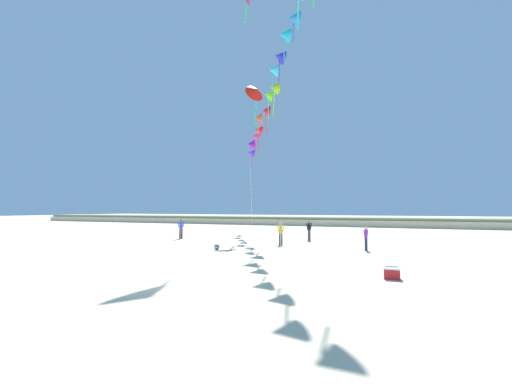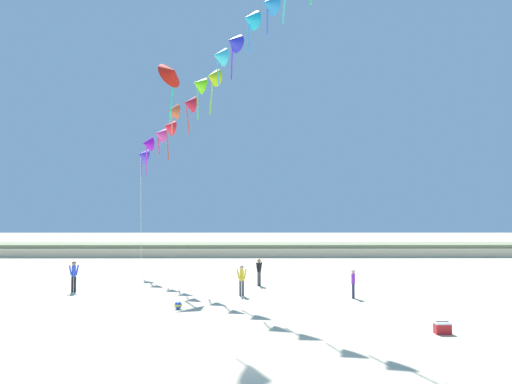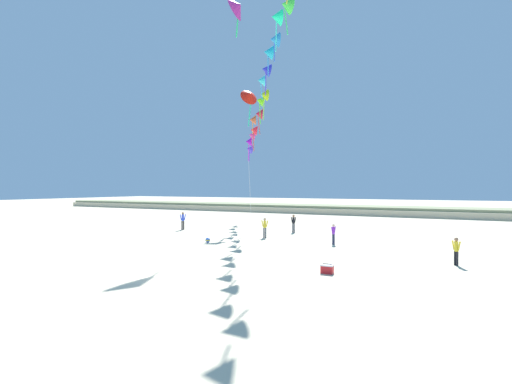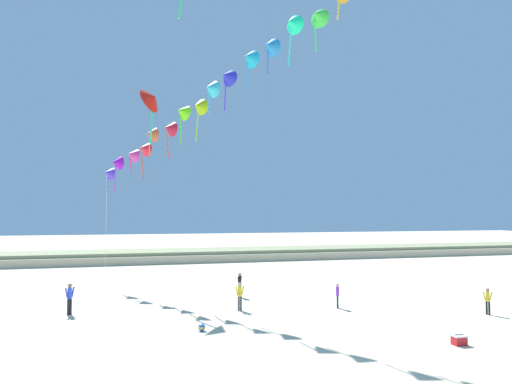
# 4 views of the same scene
# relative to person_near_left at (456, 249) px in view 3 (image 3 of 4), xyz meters

# --- Properties ---
(ground_plane) EXTENTS (240.00, 240.00, 0.00)m
(ground_plane) POSITION_rel_person_near_left_xyz_m (-13.21, -7.86, -0.86)
(ground_plane) COLOR beige
(dune_ridge) EXTENTS (120.00, 8.28, 1.29)m
(dune_ridge) POSITION_rel_person_near_left_xyz_m (-13.21, 35.12, -0.22)
(dune_ridge) COLOR beige
(dune_ridge) RESTS_ON ground
(person_near_left) EXTENTS (0.43, 0.40, 1.48)m
(person_near_left) POSITION_rel_person_near_left_xyz_m (0.00, 0.00, 0.00)
(person_near_left) COLOR black
(person_near_left) RESTS_ON ground
(person_near_right) EXTENTS (0.58, 0.22, 1.65)m
(person_near_right) POSITION_rel_person_near_left_xyz_m (-13.26, 4.74, 0.10)
(person_near_right) COLOR #474C56
(person_near_right) RESTS_ON ground
(person_mid_center) EXTENTS (0.28, 0.51, 1.49)m
(person_mid_center) POSITION_rel_person_near_left_xyz_m (-7.40, 3.89, 0.01)
(person_mid_center) COLOR #282D4C
(person_mid_center) RESTS_ON ground
(person_far_left) EXTENTS (0.52, 0.47, 1.75)m
(person_far_left) POSITION_rel_person_near_left_xyz_m (-22.78, 6.21, 0.16)
(person_far_left) COLOR black
(person_far_left) RESTS_ON ground
(person_far_right) EXTENTS (0.43, 0.49, 1.65)m
(person_far_right) POSITION_rel_person_near_left_xyz_m (-12.27, 8.97, 0.10)
(person_far_right) COLOR #474C56
(person_far_right) RESTS_ON ground
(kite_banner_string) EXTENTS (16.83, 25.43, 20.03)m
(kite_banner_string) POSITION_rel_person_near_left_xyz_m (-13.58, 5.92, 13.46)
(kite_banner_string) COLOR #4F3EDA
(large_kite_low_lead) EXTENTS (1.64, 2.28, 3.83)m
(large_kite_low_lead) POSITION_rel_person_near_left_xyz_m (-16.68, 6.29, 19.56)
(large_kite_low_lead) COLOR #C72A93
(large_kite_mid_trail) EXTENTS (2.26, 2.37, 4.28)m
(large_kite_mid_trail) POSITION_rel_person_near_left_xyz_m (-18.14, 11.63, 13.07)
(large_kite_mid_trail) COLOR red
(beach_cooler) EXTENTS (0.58, 0.41, 0.46)m
(beach_cooler) POSITION_rel_person_near_left_xyz_m (-5.72, -4.63, -0.64)
(beach_cooler) COLOR red
(beach_cooler) RESTS_ON ground
(beach_ball) EXTENTS (0.36, 0.36, 0.36)m
(beach_ball) POSITION_rel_person_near_left_xyz_m (-16.11, 0.66, -0.68)
(beach_ball) COLOR blue
(beach_ball) RESTS_ON ground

